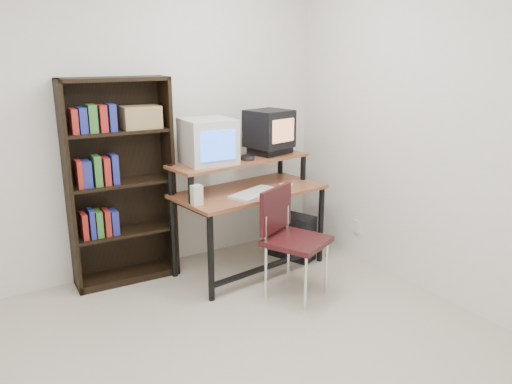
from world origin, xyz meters
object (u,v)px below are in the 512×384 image
crt_tv (269,129)px  school_chair (289,231)px  crt_monitor (208,142)px  bookshelf (120,179)px  pc_tower (291,236)px  computer_desk (248,193)px

crt_tv → school_chair: (-0.31, -0.75, -0.68)m
crt_monitor → bookshelf: 0.79m
pc_tower → computer_desk: bearing=158.0°
computer_desk → bookshelf: size_ratio=0.80×
crt_monitor → bookshelf: bookshelf is taller
crt_monitor → school_chair: 1.01m
school_chair → crt_tv: bearing=43.4°
school_chair → bookshelf: bookshelf is taller
computer_desk → school_chair: (0.01, -0.60, -0.16)m
crt_monitor → bookshelf: bearing=162.6°
crt_tv → school_chair: size_ratio=0.48×
crt_monitor → crt_tv: crt_tv is taller
crt_monitor → computer_desk: bearing=-16.6°
crt_tv → school_chair: crt_tv is taller
crt_tv → bookshelf: size_ratio=0.24×
school_chair → bookshelf: 1.45m
school_chair → bookshelf: (-1.01, 0.98, 0.34)m
computer_desk → crt_monitor: (-0.31, 0.12, 0.46)m
crt_monitor → school_chair: (0.32, -0.72, -0.63)m
crt_monitor → pc_tower: 1.24m
crt_monitor → school_chair: bearing=-62.0°
computer_desk → crt_tv: size_ratio=3.29×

